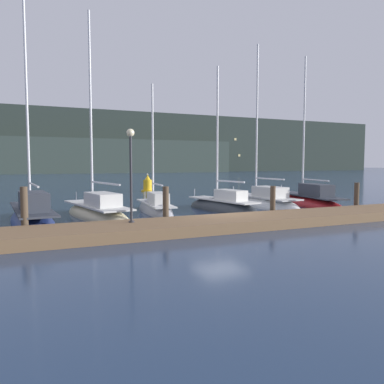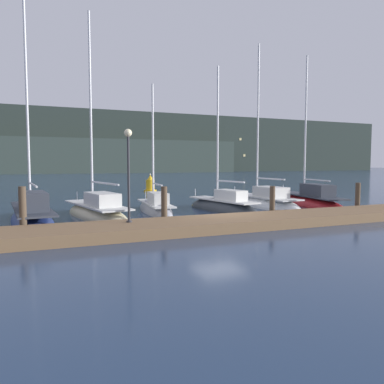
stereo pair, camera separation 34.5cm
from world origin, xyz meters
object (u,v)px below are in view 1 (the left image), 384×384
at_px(sailboat_berth_4, 223,209).
at_px(sailboat_berth_6, 308,203).
at_px(channel_buoy, 148,185).
at_px(dock_lamppost, 131,160).
at_px(sailboat_berth_2, 97,215).
at_px(sailboat_berth_3, 155,210).
at_px(sailboat_berth_1, 32,219).
at_px(sailboat_berth_5, 262,205).

xyz_separation_m(sailboat_berth_4, sailboat_berth_6, (6.76, 0.35, 0.04)).
xyz_separation_m(channel_buoy, dock_lamppost, (-7.27, -21.67, 2.34)).
xyz_separation_m(sailboat_berth_2, sailboat_berth_3, (3.49, 0.81, -0.04)).
xyz_separation_m(sailboat_berth_1, sailboat_berth_3, (6.66, 1.41, -0.10)).
xyz_separation_m(sailboat_berth_1, sailboat_berth_2, (3.17, 0.60, -0.07)).
height_order(sailboat_berth_1, channel_buoy, sailboat_berth_1).
bearing_deg(sailboat_berth_6, sailboat_berth_3, 175.46).
height_order(sailboat_berth_5, dock_lamppost, sailboat_berth_5).
relative_size(sailboat_berth_4, sailboat_berth_5, 0.82).
relative_size(sailboat_berth_1, sailboat_berth_2, 1.03).
bearing_deg(sailboat_berth_3, sailboat_berth_6, -4.54).
bearing_deg(channel_buoy, sailboat_berth_6, -69.30).
relative_size(sailboat_berth_3, dock_lamppost, 2.17).
relative_size(sailboat_berth_4, dock_lamppost, 2.48).
bearing_deg(dock_lamppost, sailboat_berth_2, 96.08).
distance_m(sailboat_berth_2, channel_buoy, 18.33).
distance_m(sailboat_berth_2, sailboat_berth_4, 7.34).
height_order(sailboat_berth_4, sailboat_berth_6, sailboat_berth_6).
distance_m(sailboat_berth_3, channel_buoy, 16.36).
relative_size(sailboat_berth_2, sailboat_berth_4, 1.23).
height_order(sailboat_berth_5, sailboat_berth_6, sailboat_berth_5).
bearing_deg(channel_buoy, sailboat_berth_3, -105.34).
distance_m(sailboat_berth_3, sailboat_berth_5, 7.42).
bearing_deg(sailboat_berth_4, sailboat_berth_1, -178.77).
relative_size(sailboat_berth_3, sailboat_berth_4, 0.88).
bearing_deg(sailboat_berth_1, sailboat_berth_4, 1.23).
relative_size(sailboat_berth_1, sailboat_berth_3, 1.43).
bearing_deg(sailboat_berth_1, sailboat_berth_5, 5.71).
height_order(sailboat_berth_2, sailboat_berth_3, sailboat_berth_2).
xyz_separation_m(sailboat_berth_5, channel_buoy, (-3.09, 15.77, 0.54)).
distance_m(sailboat_berth_1, sailboat_berth_6, 17.27).
bearing_deg(sailboat_berth_2, sailboat_berth_1, -169.23).
xyz_separation_m(sailboat_berth_5, dock_lamppost, (-10.36, -5.90, 2.88)).
relative_size(sailboat_berth_2, sailboat_berth_6, 1.07).
relative_size(sailboat_berth_4, channel_buoy, 5.16).
xyz_separation_m(sailboat_berth_4, dock_lamppost, (-6.78, -4.72, 2.88)).
distance_m(sailboat_berth_2, sailboat_berth_5, 10.94).
bearing_deg(sailboat_berth_2, sailboat_berth_4, -2.95).
xyz_separation_m(sailboat_berth_3, dock_lamppost, (-2.95, -5.91, 2.90)).
bearing_deg(sailboat_berth_5, sailboat_berth_4, -161.72).
bearing_deg(sailboat_berth_3, sailboat_berth_2, -166.92).
height_order(sailboat_berth_2, channel_buoy, sailboat_berth_2).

